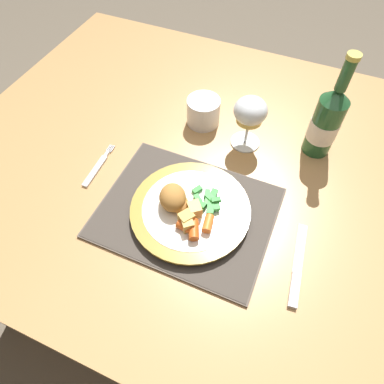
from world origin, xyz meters
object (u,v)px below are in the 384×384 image
(dinner_plate, at_px, (190,210))
(fork, at_px, (97,168))
(wine_glass, at_px, (250,113))
(dining_table, at_px, (220,184))
(bottle, at_px, (326,121))
(table_knife, at_px, (297,271))
(drinking_cup, at_px, (203,111))

(dinner_plate, distance_m, fork, 0.26)
(fork, bearing_deg, wine_glass, 36.71)
(dining_table, xyz_separation_m, bottle, (0.20, 0.14, 0.17))
(dining_table, relative_size, fork, 9.83)
(table_knife, bearing_deg, bottle, 95.51)
(dinner_plate, distance_m, drinking_cup, 0.29)
(bottle, bearing_deg, dining_table, -144.82)
(fork, xyz_separation_m, table_knife, (0.50, -0.07, 0.00))
(wine_glass, bearing_deg, table_knife, -55.52)
(dining_table, bearing_deg, bottle, 35.18)
(fork, bearing_deg, dining_table, 26.07)
(bottle, height_order, drinking_cup, bottle)
(fork, bearing_deg, drinking_cup, 55.60)
(table_knife, bearing_deg, fork, 172.06)
(dinner_plate, bearing_deg, dining_table, 85.29)
(dining_table, xyz_separation_m, drinking_cup, (-0.10, 0.12, 0.12))
(fork, relative_size, wine_glass, 1.01)
(dining_table, distance_m, wine_glass, 0.20)
(dinner_plate, relative_size, bottle, 0.98)
(wine_glass, distance_m, drinking_cup, 0.14)
(drinking_cup, bearing_deg, wine_glass, -12.48)
(dining_table, xyz_separation_m, table_knife, (0.23, -0.20, 0.08))
(table_knife, height_order, bottle, bottle)
(table_knife, relative_size, wine_glass, 1.35)
(table_knife, bearing_deg, wine_glass, 124.48)
(dining_table, distance_m, fork, 0.31)
(dinner_plate, xyz_separation_m, bottle, (0.21, 0.30, 0.07))
(dinner_plate, bearing_deg, bottle, 55.08)
(fork, height_order, bottle, bottle)
(bottle, bearing_deg, drinking_cup, -176.13)
(wine_glass, distance_m, bottle, 0.18)
(dining_table, distance_m, drinking_cup, 0.19)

